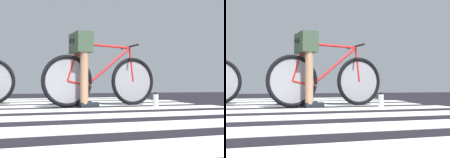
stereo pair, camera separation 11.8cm
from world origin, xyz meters
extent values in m
cube|color=black|center=(0.00, 0.00, 0.01)|extent=(18.00, 14.00, 0.02)
cube|color=silver|center=(0.13, -2.42, 0.02)|extent=(5.20, 0.44, 0.00)
cube|color=silver|center=(0.11, -1.68, 0.02)|extent=(5.20, 0.44, 0.00)
cube|color=silver|center=(0.10, -0.92, 0.02)|extent=(5.20, 0.44, 0.00)
cube|color=silver|center=(0.00, -0.15, 0.02)|extent=(5.20, 0.44, 0.00)
cube|color=silver|center=(-0.08, 0.59, 0.02)|extent=(5.20, 0.44, 0.00)
cube|color=silver|center=(0.08, 1.36, 0.02)|extent=(5.20, 0.44, 0.00)
cube|color=silver|center=(-0.12, 2.12, 0.02)|extent=(5.20, 0.44, 0.00)
cube|color=silver|center=(-0.10, 2.88, 0.02)|extent=(5.20, 0.44, 0.00)
torus|color=black|center=(0.48, 0.29, 0.38)|extent=(0.72, 0.16, 0.72)
torus|color=black|center=(1.49, 0.43, 0.38)|extent=(0.72, 0.16, 0.72)
cylinder|color=gray|center=(0.48, 0.29, 0.38)|extent=(0.60, 0.09, 0.61)
cylinder|color=gray|center=(1.49, 0.43, 0.38)|extent=(0.60, 0.09, 0.61)
cylinder|color=red|center=(1.03, 0.36, 0.89)|extent=(0.80, 0.15, 0.05)
cylinder|color=red|center=(1.09, 0.37, 0.60)|extent=(0.70, 0.13, 0.59)
cylinder|color=red|center=(0.70, 0.32, 0.61)|extent=(0.16, 0.06, 0.59)
cylinder|color=red|center=(0.62, 0.31, 0.35)|extent=(0.29, 0.07, 0.09)
cylinder|color=red|center=(0.56, 0.30, 0.64)|extent=(0.19, 0.05, 0.53)
cylinder|color=red|center=(1.46, 0.43, 0.63)|extent=(0.09, 0.04, 0.50)
cube|color=black|center=(0.64, 0.31, 0.93)|extent=(0.25, 0.12, 0.05)
cylinder|color=black|center=(1.43, 0.42, 0.90)|extent=(0.10, 0.52, 0.03)
cylinder|color=#4C4C51|center=(0.76, 0.33, 0.32)|extent=(0.07, 0.34, 0.02)
cylinder|color=#A87A5B|center=(0.65, 0.45, 0.54)|extent=(0.11, 0.11, 0.93)
cylinder|color=#A87A5B|center=(0.69, 0.17, 0.54)|extent=(0.11, 0.11, 0.93)
cube|color=#344935|center=(0.67, 0.31, 0.90)|extent=(0.28, 0.44, 0.28)
cube|color=black|center=(0.72, 0.46, 0.06)|extent=(0.27, 0.14, 0.07)
cube|color=black|center=(0.76, 0.18, 0.06)|extent=(0.27, 0.14, 0.07)
cylinder|color=white|center=(1.51, -0.30, 0.11)|extent=(0.07, 0.07, 0.19)
cylinder|color=black|center=(1.51, -0.30, 0.22)|extent=(0.05, 0.05, 0.02)
camera|label=1|loc=(-0.14, -3.67, 0.32)|focal=46.91mm
camera|label=2|loc=(-0.02, -3.67, 0.32)|focal=46.91mm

